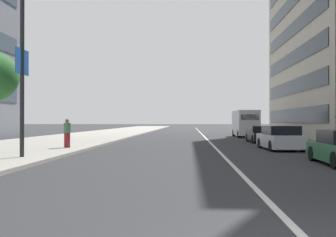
% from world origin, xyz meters
% --- Properties ---
extents(sidewalk_right_plaza, '(160.00, 9.40, 0.15)m').
position_xyz_m(sidewalk_right_plaza, '(30.00, 12.11, 0.07)').
color(sidewalk_right_plaza, '#A39E93').
rests_on(sidewalk_right_plaza, ground).
extents(lane_centre_stripe, '(110.00, 0.16, 0.01)m').
position_xyz_m(lane_centre_stripe, '(35.00, 0.00, 0.00)').
color(lane_centre_stripe, silver).
rests_on(lane_centre_stripe, ground).
extents(car_lead_in_lane, '(4.38, 2.04, 1.40)m').
position_xyz_m(car_lead_in_lane, '(18.62, -3.69, 0.67)').
color(car_lead_in_lane, '#B7B7BC').
rests_on(car_lead_in_lane, ground).
extents(car_approaching_light, '(4.42, 1.95, 1.29)m').
position_xyz_m(car_approaching_light, '(26.39, -4.06, 0.60)').
color(car_approaching_light, black).
rests_on(car_approaching_light, ground).
extents(delivery_van_ahead, '(5.57, 2.23, 2.77)m').
position_xyz_m(delivery_van_ahead, '(36.33, -4.27, 1.48)').
color(delivery_van_ahead, silver).
rests_on(delivery_van_ahead, ground).
extents(street_lamp_with_banners, '(1.26, 2.48, 8.06)m').
position_xyz_m(street_lamp_with_banners, '(11.90, 8.44, 4.95)').
color(street_lamp_with_banners, '#232326').
rests_on(street_lamp_with_banners, sidewalk_right_plaza).
extents(pedestrian_on_plaza, '(0.47, 0.45, 1.67)m').
position_xyz_m(pedestrian_on_plaza, '(17.64, 8.70, 0.99)').
color(pedestrian_on_plaza, maroon).
rests_on(pedestrian_on_plaza, sidewalk_right_plaza).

